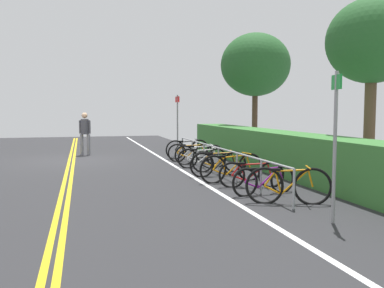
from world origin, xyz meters
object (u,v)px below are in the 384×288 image
(bicycle_6, at_px, (232,168))
(tree_mid, at_px, (372,42))
(sign_post_near, at_px, (177,119))
(bicycle_1, at_px, (191,153))
(bike_rack, at_px, (218,154))
(bicycle_4, at_px, (218,161))
(bicycle_2, at_px, (199,155))
(bicycle_8, at_px, (264,180))
(pedestrian, at_px, (85,131))
(bicycle_3, at_px, (202,158))
(bicycle_0, at_px, (187,149))
(sign_post_far, at_px, (335,134))
(bicycle_5, at_px, (218,164))
(tree_near_left, at_px, (255,65))
(bicycle_7, at_px, (251,174))
(bicycle_9, at_px, (288,186))

(bicycle_6, distance_m, tree_mid, 5.21)
(sign_post_near, bearing_deg, bicycle_1, -0.32)
(bike_rack, relative_size, bicycle_4, 5.63)
(bicycle_2, height_order, bicycle_4, bicycle_2)
(bicycle_1, xyz_separation_m, sign_post_near, (-2.19, 0.01, 1.16))
(bicycle_8, distance_m, tree_mid, 5.35)
(bicycle_1, relative_size, pedestrian, 0.93)
(bicycle_3, bearing_deg, bicycle_0, 176.60)
(bicycle_8, relative_size, sign_post_far, 0.65)
(bicycle_4, distance_m, bicycle_5, 0.85)
(bike_rack, height_order, sign_post_near, sign_post_near)
(bicycle_6, relative_size, sign_post_far, 0.73)
(tree_mid, bearing_deg, sign_post_near, -150.43)
(tree_near_left, xyz_separation_m, tree_mid, (7.70, 0.13, -0.16))
(bicycle_6, bearing_deg, tree_near_left, 152.70)
(bicycle_6, bearing_deg, bicycle_1, 179.50)
(bicycle_3, bearing_deg, pedestrian, -142.77)
(bicycle_5, bearing_deg, bicycle_1, 178.66)
(bicycle_8, bearing_deg, bike_rack, -179.17)
(bicycle_4, relative_size, tree_mid, 0.33)
(bicycle_1, distance_m, bicycle_4, 2.67)
(bicycle_0, xyz_separation_m, bicycle_6, (5.38, -0.15, 0.00))
(bicycle_1, height_order, sign_post_near, sign_post_near)
(bicycle_7, xyz_separation_m, sign_post_near, (-7.49, -0.15, 1.17))
(bicycle_8, bearing_deg, tree_near_left, 157.96)
(sign_post_far, relative_size, tree_near_left, 0.47)
(bicycle_1, bearing_deg, bicycle_8, 0.85)
(bike_rack, distance_m, bicycle_7, 2.24)
(bike_rack, relative_size, bicycle_7, 5.67)
(bicycle_4, height_order, tree_near_left, tree_near_left)
(bicycle_6, distance_m, sign_post_near, 6.74)
(bicycle_2, bearing_deg, tree_mid, 44.35)
(bicycle_4, distance_m, tree_near_left, 7.60)
(bicycle_5, bearing_deg, tree_mid, 72.72)
(bicycle_7, distance_m, sign_post_far, 3.58)
(bike_rack, bearing_deg, sign_post_near, -179.62)
(bike_rack, xyz_separation_m, bicycle_8, (3.09, 0.04, -0.29))
(bicycle_1, bearing_deg, tree_mid, 39.83)
(bicycle_1, bearing_deg, sign_post_far, 1.33)
(bicycle_0, relative_size, pedestrian, 0.99)
(bike_rack, xyz_separation_m, bicycle_7, (2.22, 0.11, -0.29))
(bicycle_1, xyz_separation_m, sign_post_far, (8.68, 0.20, 1.18))
(bicycle_5, distance_m, tree_near_left, 8.32)
(bicycle_4, bearing_deg, bicycle_9, -0.38)
(bicycle_3, distance_m, sign_post_near, 4.02)
(bicycle_0, bearing_deg, sign_post_near, -175.38)
(tree_near_left, height_order, tree_mid, tree_near_left)
(bicycle_1, height_order, pedestrian, pedestrian)
(tree_near_left, distance_m, tree_mid, 7.70)
(bicycle_5, distance_m, sign_post_far, 5.35)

